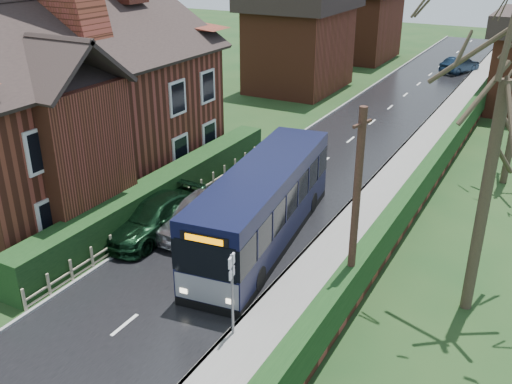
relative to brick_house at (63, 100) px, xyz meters
The scene contains 17 objects.
ground 10.87m from the brick_house, 28.67° to the right, with size 140.00×140.00×0.00m, color #2A401B.
road 11.07m from the brick_house, 30.89° to the left, with size 6.00×100.00×0.02m, color black.
pavement 14.64m from the brick_house, 21.92° to the left, with size 2.50×100.00×0.14m, color slate.
kerb_right 13.59m from the brick_house, 23.91° to the left, with size 0.12×100.00×0.14m, color gray.
kerb_left 8.85m from the brick_house, 42.59° to the left, with size 0.12×100.00×0.10m, color gray.
front_hedge 6.02m from the brick_house, ahead, with size 1.20×16.00×1.60m, color black.
picket_fence 6.83m from the brick_house, ahead, with size 0.10×16.00×0.90m, color tan, non-canonical shape.
right_wall_hedge 15.80m from the brick_house, 19.77° to the left, with size 0.60×50.00×1.80m.
brick_house is the anchor object (origin of this frame).
bus 10.36m from the brick_house, ahead, with size 3.60×10.31×3.07m.
car_silver 8.10m from the brick_house, ahead, with size 1.80×4.46×1.52m, color silver.
car_green 7.06m from the brick_house, 14.88° to the right, with size 2.02×4.97×1.44m, color black.
car_distant 36.95m from the brick_house, 73.03° to the left, with size 1.45×4.16×1.37m, color #101F30.
bus_stop_sign 13.44m from the brick_house, 25.28° to the right, with size 0.15×0.43×2.82m.
telegraph_pole 14.86m from the brick_house, 11.45° to the right, with size 0.28×0.86×6.75m.
tree_right_near 18.09m from the brick_house, ahead, with size 4.89×4.89×10.55m.
tree_house_side 5.70m from the brick_house, 84.47° to the left, with size 3.89×3.89×8.83m.
Camera 1 is at (10.40, -12.59, 10.88)m, focal length 40.00 mm.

